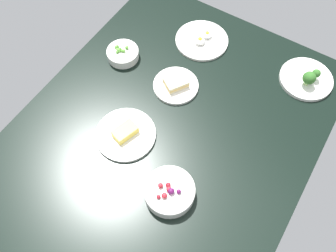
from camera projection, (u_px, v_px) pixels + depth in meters
dining_table at (168, 131)px, 135.46cm from camera, size 130.77×103.98×4.00cm
bowl_peas at (123, 54)px, 148.54cm from camera, size 13.33×13.33×5.25cm
plate_sandwich at (176, 85)px, 141.95cm from camera, size 18.05×18.05×4.49cm
plate_cheese at (126, 134)px, 131.35cm from camera, size 22.26×22.26×4.45cm
plate_eggs at (202, 40)px, 154.01cm from camera, size 22.70×22.70×4.35cm
plate_broccoli at (307, 79)px, 142.97cm from camera, size 21.19×21.19×8.12cm
bowl_berries at (169, 191)px, 119.01cm from camera, size 17.23×17.23×6.67cm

